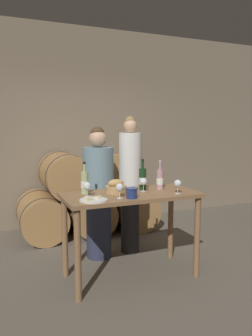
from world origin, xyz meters
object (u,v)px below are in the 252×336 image
wine_bottle_rose (160,179)px  bread_basket (116,188)px  wine_bottle_white (85,182)px  cheese_plate (94,200)px  person_left (98,193)px  wine_bottle_red (143,179)px  wine_glass_center (143,182)px  person_right (130,183)px  wine_glass_right (178,184)px  blue_crock (132,193)px  wine_glass_far_left (87,186)px  wine_glass_left (120,188)px  tasting_table (131,207)px

wine_bottle_rose → bread_basket: 0.52m
wine_bottle_white → wine_bottle_rose: (0.83, -0.10, -0.00)m
bread_basket → cheese_plate: size_ratio=0.86×
bread_basket → cheese_plate: bearing=-140.6°
person_left → bread_basket: size_ratio=7.06×
person_left → wine_bottle_rose: (0.53, -0.59, 0.22)m
wine_bottle_red → wine_glass_center: wine_bottle_red is taller
person_right → wine_glass_right: size_ratio=11.82×
bread_basket → cheese_plate: bread_basket is taller
wine_bottle_red → blue_crock: wine_bottle_red is taller
person_left → person_right: (0.42, -0.00, 0.09)m
wine_bottle_red → wine_bottle_rose: bearing=-14.7°
cheese_plate → wine_glass_center: bearing=19.2°
wine_glass_far_left → wine_bottle_white: bearing=82.7°
person_right → blue_crock: bearing=-112.6°
blue_crock → wine_glass_right: (0.53, 0.01, 0.05)m
wine_glass_right → person_right: bearing=100.5°
person_left → wine_glass_left: 0.87m
wine_glass_right → blue_crock: bearing=-178.5°
wine_glass_center → wine_glass_right: (0.28, -0.24, 0.00)m
wine_glass_left → wine_glass_center: bearing=30.6°
wine_glass_left → blue_crock: bearing=-22.7°
person_right → wine_bottle_white: (-0.73, -0.48, 0.14)m
tasting_table → person_right: 0.72m
wine_glass_right → wine_bottle_red: bearing=126.3°
wine_bottle_white → cheese_plate: size_ratio=1.25×
person_right → wine_glass_far_left: person_right is taller
tasting_table → person_right: person_right is taller
tasting_table → wine_glass_right: 0.55m
tasting_table → wine_bottle_rose: 0.47m
person_right → bread_basket: bearing=-125.7°
wine_bottle_white → wine_glass_left: wine_bottle_white is taller
wine_bottle_rose → blue_crock: bearing=-147.8°
wine_glass_center → person_left: bearing=115.8°
tasting_table → blue_crock: 0.32m
person_right → person_left: bearing=180.0°
wine_bottle_red → wine_glass_left: bearing=-142.2°
wine_bottle_rose → blue_crock: (-0.47, -0.30, -0.06)m
person_left → wine_glass_right: size_ratio=10.96×
person_left → bread_basket: 0.60m
wine_bottle_rose → wine_bottle_white: bearing=173.0°
blue_crock → cheese_plate: (-0.38, 0.04, -0.05)m
person_left → wine_glass_far_left: person_left is taller
cheese_plate → wine_glass_right: size_ratio=1.81×
bread_basket → wine_glass_center: bearing=-10.2°
blue_crock → bread_basket: size_ratio=0.50×
wine_glass_left → person_right: bearing=60.5°
person_right → bread_basket: person_right is taller
person_left → person_right: 0.43m
wine_bottle_white → wine_bottle_rose: bearing=-7.0°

